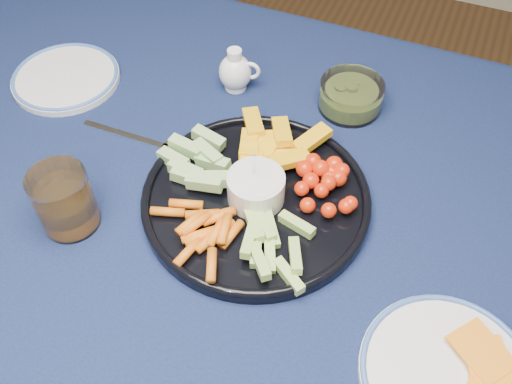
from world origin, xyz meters
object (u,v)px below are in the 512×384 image
at_px(juice_tumbler, 65,203).
at_px(side_plate_extra, 66,77).
at_px(dining_table, 225,244).
at_px(crudite_platter, 254,195).
at_px(cheese_plate, 449,374).
at_px(creamer_pitcher, 236,72).
at_px(pickle_bowl, 351,97).

xyz_separation_m(juice_tumbler, side_plate_extra, (-0.20, 0.27, -0.04)).
height_order(dining_table, juice_tumbler, juice_tumbler).
height_order(crudite_platter, cheese_plate, crudite_platter).
height_order(juice_tumbler, side_plate_extra, juice_tumbler).
bearing_deg(creamer_pitcher, pickle_bowl, 7.86).
distance_m(cheese_plate, juice_tumbler, 0.57).
relative_size(crudite_platter, pickle_bowl, 3.12).
height_order(crudite_platter, pickle_bowl, crudite_platter).
distance_m(crudite_platter, pickle_bowl, 0.28).
xyz_separation_m(dining_table, juice_tumbler, (-0.20, -0.10, 0.13)).
xyz_separation_m(crudite_platter, cheese_plate, (0.33, -0.16, -0.01)).
bearing_deg(juice_tumbler, dining_table, 27.39).
relative_size(dining_table, juice_tumbler, 16.53).
bearing_deg(cheese_plate, crudite_platter, 153.61).
relative_size(dining_table, pickle_bowl, 14.86).
bearing_deg(cheese_plate, dining_table, 160.50).
xyz_separation_m(dining_table, cheese_plate, (0.36, -0.13, 0.10)).
bearing_deg(crudite_platter, dining_table, -139.67).
bearing_deg(side_plate_extra, pickle_bowl, 14.83).
height_order(cheese_plate, juice_tumbler, juice_tumbler).
bearing_deg(crudite_platter, side_plate_extra, 162.94).
distance_m(dining_table, crudite_platter, 0.12).
xyz_separation_m(dining_table, crudite_platter, (0.04, 0.03, 0.11)).
bearing_deg(pickle_bowl, crudite_platter, -104.86).
relative_size(creamer_pitcher, juice_tumbler, 0.82).
relative_size(crudite_platter, juice_tumbler, 3.47).
bearing_deg(juice_tumbler, cheese_plate, -2.51).
distance_m(creamer_pitcher, side_plate_extra, 0.32).
bearing_deg(side_plate_extra, creamer_pitcher, 19.45).
bearing_deg(creamer_pitcher, dining_table, -70.10).
xyz_separation_m(cheese_plate, side_plate_extra, (-0.76, 0.30, -0.00)).
height_order(cheese_plate, side_plate_extra, cheese_plate).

